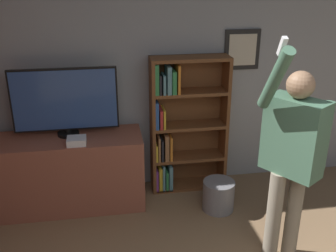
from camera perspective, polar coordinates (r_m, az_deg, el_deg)
The scene contains 8 objects.
wall_back at distance 4.38m, azimuth 1.92°, elevation 8.04°, with size 6.11×0.09×2.70m.
tv_ledge at distance 4.31m, azimuth -13.81°, elevation -6.50°, with size 1.50×0.56×0.79m.
television at distance 4.08m, azimuth -14.70°, elevation 3.47°, with size 1.06×0.22×0.71m.
game_console at distance 3.96m, azimuth -13.12°, elevation -2.12°, with size 0.18×0.17×0.07m.
remote_loose at distance 3.95m, azimuth -12.66°, elevation -2.51°, with size 0.08×0.14×0.02m.
bookshelf at distance 4.38m, azimuth 1.94°, elevation 0.04°, with size 0.85×0.28×1.54m.
person at distance 3.31m, azimuth 17.58°, elevation -3.52°, with size 0.62×0.58×1.99m.
waste_bin at distance 4.26m, azimuth 7.33°, elevation -9.95°, with size 0.33×0.33×0.33m.
Camera 1 is at (-0.83, -1.01, 2.40)m, focal length 42.00 mm.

